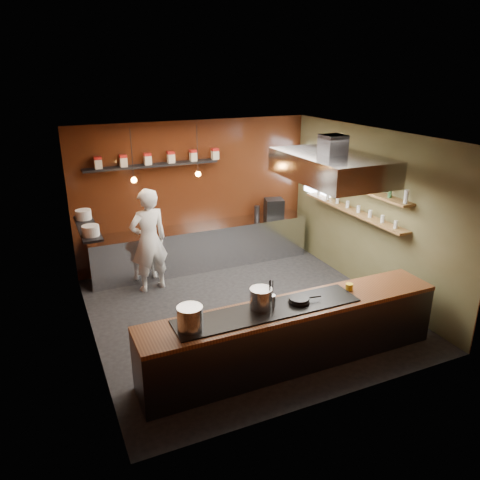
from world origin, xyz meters
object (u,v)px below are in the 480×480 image
espresso_machine (274,208)px  stockpot_small (261,299)px  extractor_hood (331,166)px  chef (149,241)px  stockpot_large (190,318)px

espresso_machine → stockpot_small: bearing=-105.4°
extractor_hood → stockpot_small: bearing=-147.8°
stockpot_small → chef: size_ratio=0.16×
extractor_hood → stockpot_small: size_ratio=6.50×
chef → stockpot_large: bearing=74.4°
stockpot_small → stockpot_large: bearing=-172.8°
stockpot_large → espresso_machine: espresso_machine is taller
stockpot_large → espresso_machine: size_ratio=0.83×
stockpot_large → stockpot_small: bearing=7.2°
stockpot_large → stockpot_small: size_ratio=1.04×
stockpot_small → chef: (-0.77, 3.07, -0.10)m
stockpot_large → espresso_machine: (3.20, 3.83, -0.00)m
extractor_hood → espresso_machine: bearing=81.5°
espresso_machine → stockpot_large: bearing=-114.9°
stockpot_large → chef: size_ratio=0.16×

